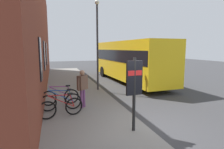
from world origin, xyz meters
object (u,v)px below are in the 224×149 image
Objects in this scene: city_bus at (128,59)px; street_lamp at (97,38)px; bicycle_mid_rack at (61,102)px; pedestrian_by_facade at (82,85)px; bicycle_leaning_wall at (61,107)px; bicycle_under_window at (60,97)px; transit_info_sign at (134,83)px.

street_lamp reaches higher than city_bus.
pedestrian_by_facade is at bearing -84.92° from bicycle_mid_rack.
bicycle_leaning_wall is 1.51m from pedestrian_by_facade.
bicycle_under_window is at bearing -1.14° from bicycle_leaning_wall.
bicycle_mid_rack is 0.17× the size of city_bus.
bicycle_under_window is at bearing 137.34° from street_lamp.
street_lamp reaches higher than bicycle_under_window.
pedestrian_by_facade is (0.93, -0.99, 0.66)m from bicycle_leaning_wall.
pedestrian_by_facade is at bearing 22.99° from transit_info_sign.
street_lamp is (-2.81, 3.30, 1.50)m from city_bus.
bicycle_under_window is 8.08m from city_bus.
city_bus is at bearing -49.61° from street_lamp.
bicycle_under_window is 0.17× the size of city_bus.
city_bus is (7.18, -5.80, 1.41)m from bicycle_leaning_wall.
bicycle_leaning_wall is 0.73× the size of transit_info_sign.
bicycle_under_window is at bearing 133.57° from city_bus.
pedestrian_by_facade is at bearing -128.72° from bicycle_under_window.
street_lamp reaches higher than bicycle_leaning_wall.
bicycle_leaning_wall is 0.16× the size of city_bus.
bicycle_leaning_wall is at bearing 150.24° from street_lamp.
bicycle_leaning_wall is 0.99× the size of bicycle_under_window.
pedestrian_by_facade is at bearing -46.71° from bicycle_leaning_wall.
transit_info_sign is at bearing 158.56° from city_bus.
bicycle_under_window is at bearing 51.28° from pedestrian_by_facade.
bicycle_mid_rack is 1.17m from pedestrian_by_facade.
pedestrian_by_facade is at bearing 156.27° from street_lamp.
bicycle_leaning_wall is 9.34m from city_bus.
bicycle_leaning_wall is at bearing 133.29° from pedestrian_by_facade.
transit_info_sign is at bearing 177.40° from street_lamp.
city_bus is 4.59m from street_lamp.
bicycle_under_window is at bearing 30.82° from transit_info_sign.
city_bus is at bearing -37.60° from pedestrian_by_facade.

